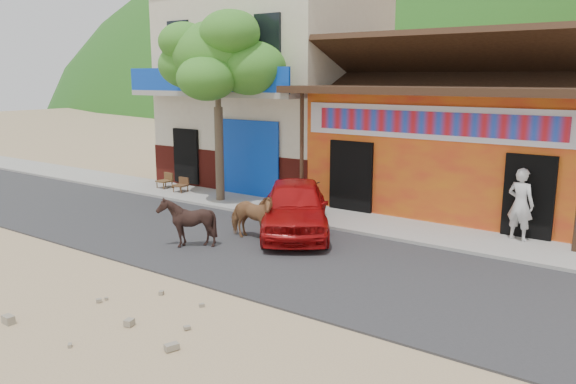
{
  "coord_description": "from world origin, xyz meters",
  "views": [
    {
      "loc": [
        7.63,
        -7.5,
        4.05
      ],
      "look_at": [
        0.12,
        3.0,
        1.4
      ],
      "focal_mm": 35.0,
      "sensor_mm": 36.0,
      "label": 1
    }
  ],
  "objects_px": {
    "tree": "(218,107)",
    "pedestrian": "(520,204)",
    "cafe_chair_right": "(164,174)",
    "cow_dark": "(187,222)",
    "cow_tan": "(251,216)",
    "cafe_chair_left": "(180,179)",
    "scooter": "(300,197)",
    "red_car": "(295,207)"
  },
  "relations": [
    {
      "from": "red_car",
      "to": "cafe_chair_right",
      "type": "relative_size",
      "value": 4.11
    },
    {
      "from": "cow_dark",
      "to": "tree",
      "type": "bearing_deg",
      "value": -145.14
    },
    {
      "from": "pedestrian",
      "to": "tree",
      "type": "bearing_deg",
      "value": 18.91
    },
    {
      "from": "red_car",
      "to": "pedestrian",
      "type": "height_order",
      "value": "pedestrian"
    },
    {
      "from": "cafe_chair_right",
      "to": "cow_tan",
      "type": "bearing_deg",
      "value": -20.77
    },
    {
      "from": "cow_tan",
      "to": "cafe_chair_left",
      "type": "bearing_deg",
      "value": 57.56
    },
    {
      "from": "cow_tan",
      "to": "cafe_chair_right",
      "type": "bearing_deg",
      "value": 60.04
    },
    {
      "from": "cow_tan",
      "to": "scooter",
      "type": "relative_size",
      "value": 0.82
    },
    {
      "from": "cow_tan",
      "to": "red_car",
      "type": "relative_size",
      "value": 0.34
    },
    {
      "from": "red_car",
      "to": "scooter",
      "type": "height_order",
      "value": "red_car"
    },
    {
      "from": "tree",
      "to": "red_car",
      "type": "height_order",
      "value": "tree"
    },
    {
      "from": "cow_dark",
      "to": "cow_tan",
      "type": "bearing_deg",
      "value": 149.1
    },
    {
      "from": "scooter",
      "to": "cafe_chair_left",
      "type": "relative_size",
      "value": 1.86
    },
    {
      "from": "cow_dark",
      "to": "scooter",
      "type": "distance_m",
      "value": 4.27
    },
    {
      "from": "pedestrian",
      "to": "cafe_chair_right",
      "type": "height_order",
      "value": "pedestrian"
    },
    {
      "from": "scooter",
      "to": "cafe_chair_right",
      "type": "distance_m",
      "value": 6.06
    },
    {
      "from": "tree",
      "to": "scooter",
      "type": "xyz_separation_m",
      "value": [
        3.1,
        0.1,
        -2.54
      ]
    },
    {
      "from": "tree",
      "to": "scooter",
      "type": "bearing_deg",
      "value": 1.9
    },
    {
      "from": "tree",
      "to": "pedestrian",
      "type": "relative_size",
      "value": 3.34
    },
    {
      "from": "scooter",
      "to": "pedestrian",
      "type": "distance_m",
      "value": 6.06
    },
    {
      "from": "scooter",
      "to": "cafe_chair_right",
      "type": "height_order",
      "value": "cafe_chair_right"
    },
    {
      "from": "tree",
      "to": "cow_dark",
      "type": "relative_size",
      "value": 4.92
    },
    {
      "from": "cafe_chair_left",
      "to": "cow_tan",
      "type": "bearing_deg",
      "value": -32.09
    },
    {
      "from": "cow_dark",
      "to": "red_car",
      "type": "height_order",
      "value": "red_car"
    },
    {
      "from": "scooter",
      "to": "pedestrian",
      "type": "height_order",
      "value": "pedestrian"
    },
    {
      "from": "tree",
      "to": "pedestrian",
      "type": "bearing_deg",
      "value": 5.06
    },
    {
      "from": "cafe_chair_left",
      "to": "cafe_chair_right",
      "type": "relative_size",
      "value": 0.92
    },
    {
      "from": "scooter",
      "to": "pedestrian",
      "type": "bearing_deg",
      "value": -86.64
    },
    {
      "from": "red_car",
      "to": "cow_tan",
      "type": "bearing_deg",
      "value": -149.65
    },
    {
      "from": "red_car",
      "to": "cafe_chair_left",
      "type": "distance_m",
      "value": 6.32
    },
    {
      "from": "tree",
      "to": "pedestrian",
      "type": "height_order",
      "value": "tree"
    },
    {
      "from": "tree",
      "to": "cow_dark",
      "type": "bearing_deg",
      "value": -56.83
    },
    {
      "from": "tree",
      "to": "red_car",
      "type": "relative_size",
      "value": 1.44
    },
    {
      "from": "cafe_chair_right",
      "to": "pedestrian",
      "type": "bearing_deg",
      "value": 6.77
    },
    {
      "from": "red_car",
      "to": "cafe_chair_left",
      "type": "bearing_deg",
      "value": 129.64
    },
    {
      "from": "scooter",
      "to": "cafe_chair_left",
      "type": "xyz_separation_m",
      "value": [
        -5.05,
        -0.0,
        0.01
      ]
    },
    {
      "from": "cafe_chair_right",
      "to": "cow_dark",
      "type": "bearing_deg",
      "value": -33.69
    },
    {
      "from": "cafe_chair_left",
      "to": "cafe_chair_right",
      "type": "bearing_deg",
      "value": 165.76
    },
    {
      "from": "cow_tan",
      "to": "cafe_chair_left",
      "type": "distance_m",
      "value": 6.24
    },
    {
      "from": "cow_dark",
      "to": "cafe_chair_right",
      "type": "relative_size",
      "value": 1.21
    },
    {
      "from": "scooter",
      "to": "pedestrian",
      "type": "xyz_separation_m",
      "value": [
        6.0,
        0.7,
        0.44
      ]
    },
    {
      "from": "cow_dark",
      "to": "cafe_chair_right",
      "type": "distance_m",
      "value": 7.18
    }
  ]
}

